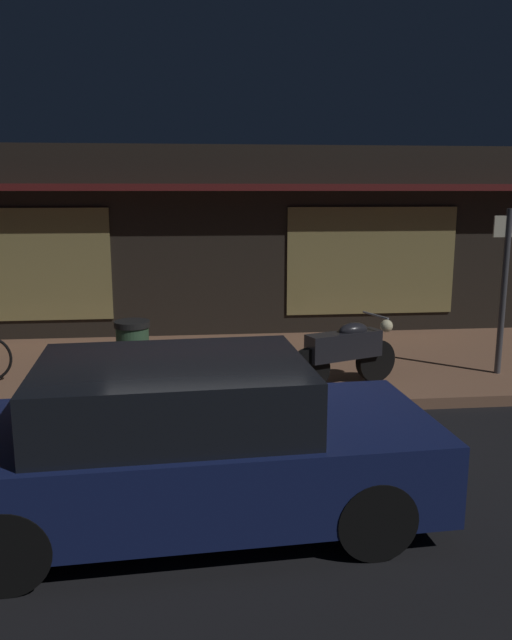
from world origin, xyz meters
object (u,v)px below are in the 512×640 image
Objects in this scene: sign_post at (504,282)px; trash_bin at (133,354)px; motorcycle at (346,351)px; parked_car_near at (186,443)px.

trash_bin is at bearing -178.41° from sign_post.
motorcycle is 0.68× the size of sign_post.
motorcycle is 3.80m from parked_car_near.
trash_bin is (-5.28, -0.15, -0.89)m from sign_post.
motorcycle reaches higher than trash_bin.
motorcycle is at bearing 55.45° from parked_car_near.
sign_post reaches higher than trash_bin.
parked_car_near is at bearing -142.36° from sign_post.
sign_post reaches higher than parked_car_near.
sign_post is (2.40, 0.38, 0.86)m from motorcycle.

